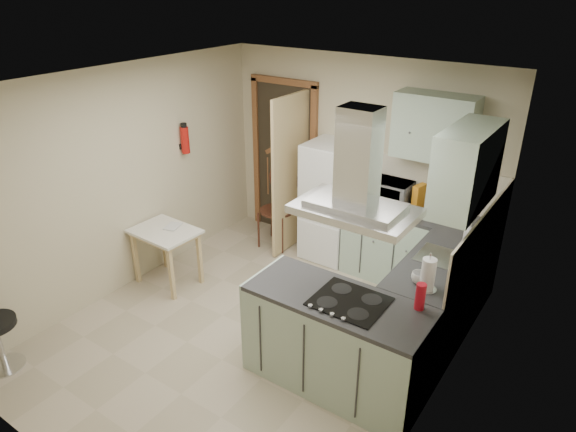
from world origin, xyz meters
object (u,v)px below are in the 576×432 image
Objects in this scene: fridge at (331,201)px; bentwood_chair at (277,211)px; drop_leaf_table at (168,257)px; microwave at (390,192)px; extractor_hood at (355,210)px; peninsula at (337,342)px.

fridge reaches higher than bentwood_chair.
microwave is at bearing 43.43° from drop_leaf_table.
bentwood_chair is (0.50, 1.48, 0.16)m from drop_leaf_table.
extractor_hood is 2.23m from microwave.
extractor_hood is at bearing -5.23° from drop_leaf_table.
microwave is at bearing 105.98° from extractor_hood.
drop_leaf_table is 1.51× the size of microwave.
microwave is at bearing 103.36° from peninsula.
drop_leaf_table is (-2.54, 0.33, -1.38)m from extractor_hood.
microwave is (-0.48, 2.04, 0.58)m from peninsula.
bentwood_chair is 2.06× the size of microwave.
fridge is 2.09m from drop_leaf_table.
peninsula is (1.22, -1.98, -0.30)m from fridge.
microwave is at bearing 4.83° from fridge.
microwave is (-0.58, 2.04, -0.69)m from extractor_hood.
peninsula is 3.19× the size of microwave.
bentwood_chair reaches higher than peninsula.
bentwood_chair is (-1.94, 1.81, 0.05)m from peninsula.
fridge is at bearing 121.74° from peninsula.
microwave is (1.46, 0.23, 0.53)m from bentwood_chair.
bentwood_chair is at bearing 73.65° from drop_leaf_table.
drop_leaf_table is 0.73× the size of bentwood_chair.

